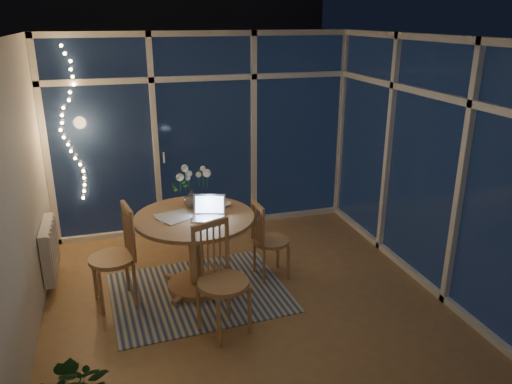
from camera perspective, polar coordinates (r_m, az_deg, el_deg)
The scene contains 24 objects.
floor at distance 5.31m, azimuth -1.18°, elevation -11.92°, with size 4.00×4.00×0.00m, color #90643F.
ceiling at distance 4.53m, azimuth -1.42°, elevation 17.38°, with size 4.00×4.00×0.00m, color silver.
wall_back at distance 6.65m, azimuth -5.87°, elevation 6.64°, with size 4.00×0.04×2.60m, color beige.
wall_front at distance 3.03m, azimuth 8.88°, elevation -9.71°, with size 4.00×0.04×2.60m, color beige.
wall_left at distance 4.69m, azimuth -25.61°, elevation -0.74°, with size 0.04×4.00×2.60m, color beige.
wall_right at distance 5.61m, azimuth 18.88°, elevation 3.25°, with size 0.04×4.00×2.60m, color beige.
window_wall_back at distance 6.61m, azimuth -5.80°, elevation 6.57°, with size 4.00×0.10×2.60m, color white.
window_wall_right at distance 5.58m, azimuth 18.54°, elevation 3.23°, with size 0.10×4.00×2.60m, color white.
radiator at distance 5.83m, azimuth -22.54°, elevation -6.06°, with size 0.10×0.70×0.58m, color silver.
fairy_lights at distance 6.39m, azimuth -20.51°, elevation 7.06°, with size 0.24×0.10×1.85m, color #FFB766, non-canonical shape.
garden_patio at distance 9.93m, azimuth -6.06°, elevation 2.85°, with size 12.00×6.00×0.10m, color black.
garden_fence at distance 10.12m, azimuth -9.60°, elevation 8.59°, with size 11.00×0.08×1.80m, color #3C2515.
neighbour_roof at distance 12.97m, azimuth -10.36°, elevation 16.69°, with size 7.00×3.00×2.20m, color #2E3238.
garden_shrubs at distance 8.12m, azimuth -13.10°, elevation 2.39°, with size 0.90×0.90×0.90m, color black.
rug at distance 5.42m, azimuth -6.52°, elevation -11.30°, with size 1.80×1.44×0.01m, color beige.
dining_table at distance 5.31m, azimuth -6.89°, elevation -6.92°, with size 1.23×1.23×0.84m, color #A9734C.
chair_left at distance 5.17m, azimuth -16.14°, elevation -7.09°, with size 0.48×0.48×1.04m, color #A9734C.
chair_right at distance 5.50m, azimuth 1.76°, elevation -5.41°, with size 0.42×0.42×0.90m, color #A9734C.
chair_front at distance 4.54m, azimuth -3.77°, elevation -10.08°, with size 0.49×0.49×1.06m, color #A9734C.
laptop at distance 5.00m, azimuth -5.47°, elevation -1.81°, with size 0.33×0.28×0.24m, color silver, non-canonical shape.
flower_vase at distance 5.34m, azimuth -7.32°, elevation -0.67°, with size 0.20×0.20×0.21m, color silver.
bowl at distance 5.36m, azimuth -3.67°, elevation -1.44°, with size 0.15×0.15×0.04m, color white.
newspapers at distance 5.15m, azimuth -9.28°, elevation -2.72°, with size 0.36×0.28×0.01m, color silver.
phone at distance 5.08m, azimuth -6.79°, elevation -2.91°, with size 0.11×0.06×0.01m, color black.
Camera 1 is at (-1.18, -4.37, 2.77)m, focal length 35.00 mm.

